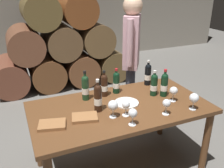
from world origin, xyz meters
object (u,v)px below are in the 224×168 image
at_px(wine_bottle_6, 85,87).
at_px(wine_glass_2, 194,98).
at_px(wine_bottle_5, 164,84).
at_px(wine_bottle_3, 116,82).
at_px(wine_bottle_1, 154,84).
at_px(wine_bottle_2, 98,98).
at_px(wine_glass_4, 174,91).
at_px(leather_ledger, 52,125).
at_px(wine_glass_0, 126,105).
at_px(wine_glass_1, 167,104).
at_px(wine_glass_5, 133,114).
at_px(wine_glass_3, 113,106).
at_px(wine_bottle_4, 148,74).
at_px(serving_plate, 126,103).
at_px(wine_bottle_0, 104,85).
at_px(sommelier_presenting, 131,52).
at_px(dining_table, 120,114).
at_px(tasting_notebook, 85,117).

bearing_deg(wine_bottle_6, wine_glass_2, -34.76).
bearing_deg(wine_bottle_5, wine_bottle_6, 162.86).
relative_size(wine_bottle_3, wine_glass_2, 1.68).
distance_m(wine_bottle_1, wine_bottle_5, 0.10).
distance_m(wine_bottle_2, wine_bottle_5, 0.74).
bearing_deg(wine_glass_4, wine_bottle_1, 117.19).
bearing_deg(wine_bottle_5, leather_ledger, -173.69).
bearing_deg(wine_glass_0, wine_glass_1, -19.44).
height_order(wine_bottle_5, wine_glass_5, wine_bottle_5).
distance_m(wine_glass_1, wine_glass_3, 0.48).
bearing_deg(wine_bottle_4, wine_glass_4, -88.22).
distance_m(wine_glass_0, leather_ledger, 0.65).
xyz_separation_m(leather_ledger, serving_plate, (0.74, 0.12, -0.01)).
bearing_deg(serving_plate, wine_bottle_0, 117.73).
xyz_separation_m(wine_bottle_2, wine_glass_0, (0.19, -0.18, -0.03)).
bearing_deg(sommelier_presenting, wine_glass_4, -88.33).
bearing_deg(wine_glass_3, leather_ledger, 173.03).
bearing_deg(wine_glass_2, wine_glass_4, 108.02).
height_order(wine_bottle_1, wine_glass_5, wine_bottle_1).
distance_m(wine_glass_2, wine_glass_3, 0.76).
distance_m(wine_glass_0, wine_glass_2, 0.64).
bearing_deg(wine_bottle_6, wine_bottle_0, 2.14).
xyz_separation_m(wine_bottle_0, wine_glass_1, (0.36, -0.58, -0.02)).
xyz_separation_m(wine_bottle_1, wine_glass_0, (-0.45, -0.27, -0.02)).
relative_size(wine_bottle_0, wine_glass_4, 1.80).
bearing_deg(wine_bottle_4, wine_bottle_2, -154.08).
bearing_deg(wine_bottle_4, wine_bottle_1, -107.98).
bearing_deg(wine_bottle_4, wine_bottle_0, -171.94).
xyz_separation_m(dining_table, tasting_notebook, (-0.38, -0.10, 0.11)).
bearing_deg(leather_ledger, sommelier_presenting, 50.76).
xyz_separation_m(wine_bottle_1, sommelier_presenting, (0.08, 0.67, 0.16)).
distance_m(wine_glass_0, sommelier_presenting, 1.09).
bearing_deg(wine_glass_5, wine_bottle_4, 51.29).
xyz_separation_m(wine_glass_0, serving_plate, (0.11, 0.21, -0.10)).
bearing_deg(wine_bottle_4, wine_glass_1, -107.00).
xyz_separation_m(wine_bottle_0, wine_bottle_6, (-0.20, -0.01, 0.01)).
bearing_deg(wine_glass_3, wine_glass_0, -9.39).
height_order(wine_bottle_0, wine_bottle_2, wine_bottle_2).
relative_size(wine_bottle_2, wine_bottle_5, 1.07).
relative_size(wine_glass_5, tasting_notebook, 0.69).
bearing_deg(wine_glass_3, wine_bottle_6, 104.56).
bearing_deg(wine_glass_1, wine_bottle_0, 122.21).
height_order(wine_bottle_3, wine_glass_1, wine_bottle_3).
bearing_deg(wine_glass_1, wine_bottle_4, 73.00).
bearing_deg(wine_glass_3, sommelier_presenting, 54.79).
relative_size(wine_glass_0, wine_glass_4, 0.94).
bearing_deg(sommelier_presenting, wine_glass_3, -125.21).
bearing_deg(wine_glass_3, wine_bottle_2, 115.98).
distance_m(dining_table, wine_glass_5, 0.40).
distance_m(dining_table, wine_bottle_5, 0.55).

